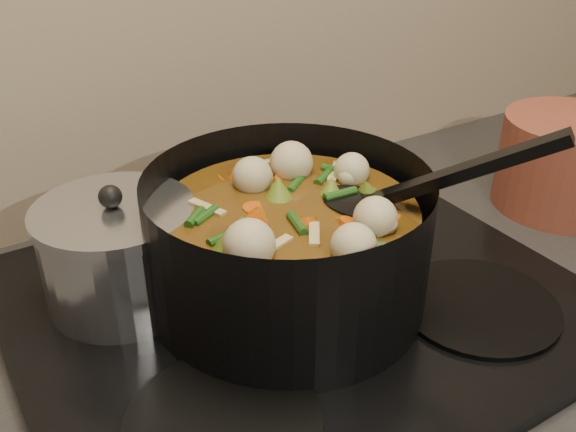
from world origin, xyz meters
TOP-DOWN VIEW (x-y plane):
  - stovetop at (0.00, 1.93)m, footprint 0.62×0.54m
  - stockpot at (-0.01, 1.93)m, footprint 0.41×0.41m
  - saucepan at (-0.17, 2.03)m, footprint 0.17×0.17m
  - terracotta_crock at (0.47, 1.94)m, footprint 0.23×0.23m

SIDE VIEW (x-z plane):
  - stovetop at x=0.00m, z-range 0.91..0.93m
  - terracotta_crock at x=0.47m, z-range 0.91..1.05m
  - saucepan at x=-0.17m, z-range 0.92..1.06m
  - stockpot at x=-0.01m, z-range 0.89..1.12m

